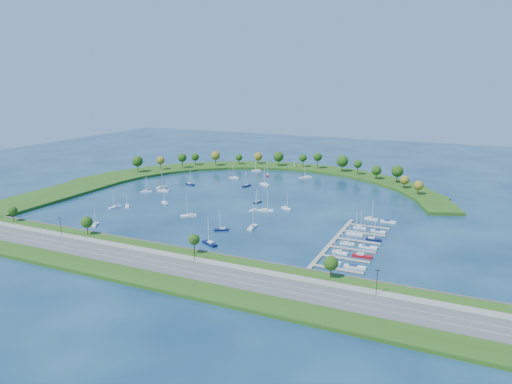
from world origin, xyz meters
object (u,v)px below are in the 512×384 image
at_px(moored_boat_5, 234,177).
at_px(moored_boat_12, 162,187).
at_px(moored_boat_6, 256,170).
at_px(docked_boat_5, 368,247).
at_px(dock_system, 347,244).
at_px(moored_boat_0, 253,227).
at_px(moored_boat_1, 266,210).
at_px(docked_boat_2, 340,252).
at_px(docked_boat_6, 354,234).
at_px(docked_boat_3, 362,255).
at_px(moored_boat_18, 306,177).
at_px(moored_boat_21, 115,207).
at_px(moored_boat_16, 221,229).
at_px(docked_boat_8, 360,227).
at_px(moored_boat_4, 247,185).
at_px(docked_boat_9, 378,231).
at_px(moored_boat_10, 268,175).
at_px(docked_boat_11, 388,222).
at_px(moored_boat_14, 95,224).
at_px(harbor_tower, 295,164).
at_px(docked_boat_1, 355,267).
at_px(moored_boat_17, 164,190).
at_px(docked_boat_4, 347,243).
at_px(moored_boat_3, 165,202).
at_px(moored_boat_15, 146,191).
at_px(moored_boat_7, 190,184).
at_px(moored_boat_2, 210,243).
at_px(moored_boat_19, 255,210).
at_px(docked_boat_10, 371,218).
at_px(moored_boat_20, 258,202).
at_px(moored_boat_13, 189,215).
at_px(moored_boat_8, 127,206).
at_px(docked_boat_7, 373,239).
at_px(moored_boat_11, 265,184).

height_order(moored_boat_5, moored_boat_12, moored_boat_12).
xyz_separation_m(moored_boat_6, docked_boat_5, (129.82, -151.85, -0.24)).
bearing_deg(dock_system, moored_boat_0, 176.35).
distance_m(moored_boat_1, docked_boat_2, 79.53).
bearing_deg(docked_boat_6, docked_boat_3, -72.68).
bearing_deg(docked_boat_5, dock_system, 179.48).
bearing_deg(moored_boat_18, moored_boat_21, 18.96).
bearing_deg(docked_boat_5, moored_boat_16, -171.58).
bearing_deg(moored_boat_16, docked_boat_8, 176.73).
distance_m(moored_boat_4, docked_boat_9, 130.89).
bearing_deg(moored_boat_10, docked_boat_11, -155.05).
distance_m(moored_boat_14, docked_boat_5, 149.55).
xyz_separation_m(harbor_tower, docked_boat_1, (102.74, -204.34, -3.40)).
xyz_separation_m(moored_boat_17, docked_boat_6, (149.28, -38.65, -0.00)).
bearing_deg(moored_boat_17, docked_boat_1, 145.22).
bearing_deg(docked_boat_5, docked_boat_1, -86.18).
xyz_separation_m(harbor_tower, docked_boat_4, (92.32, -176.15, -3.25)).
bearing_deg(moored_boat_18, moored_boat_5, -15.41).
xyz_separation_m(moored_boat_3, moored_boat_15, (-30.13, 19.45, 0.02)).
relative_size(moored_boat_7, moored_boat_12, 0.93).
xyz_separation_m(moored_boat_12, docked_boat_1, (167.14, -90.51, -0.23)).
xyz_separation_m(moored_boat_2, moored_boat_14, (-74.20, -0.01, -0.10)).
relative_size(moored_boat_19, docked_boat_9, 1.35).
relative_size(moored_boat_19, docked_boat_4, 1.04).
bearing_deg(docked_boat_10, moored_boat_17, 177.69).
bearing_deg(moored_boat_20, dock_system, 74.46).
distance_m(moored_boat_13, moored_boat_18, 136.20).
xyz_separation_m(moored_boat_4, docked_boat_10, (103.61, -46.99, -0.03)).
distance_m(docked_boat_1, docked_boat_11, 73.95).
bearing_deg(moored_boat_0, moored_boat_3, 69.32).
xyz_separation_m(moored_boat_16, moored_boat_18, (-2.17, 147.96, 0.11)).
xyz_separation_m(moored_boat_6, docked_boat_1, (129.81, -179.45, -0.21)).
bearing_deg(moored_boat_17, harbor_tower, -122.54).
height_order(moored_boat_15, moored_boat_19, moored_boat_15).
bearing_deg(docked_boat_8, moored_boat_15, 174.87).
height_order(moored_boat_3, docked_boat_11, moored_boat_3).
relative_size(moored_boat_8, docked_boat_2, 1.09).
bearing_deg(docked_boat_1, docked_boat_7, 86.59).
xyz_separation_m(moored_boat_15, docked_boat_9, (169.32, -20.47, -0.31)).
height_order(moored_boat_11, moored_boat_13, moored_boat_11).
height_order(docked_boat_3, docked_boat_10, docked_boat_3).
bearing_deg(moored_boat_8, moored_boat_12, 152.94).
bearing_deg(moored_boat_7, moored_boat_19, -13.16).
xyz_separation_m(moored_boat_16, docked_boat_4, (67.64, 6.85, -0.03)).
relative_size(dock_system, moored_boat_14, 7.35).
xyz_separation_m(moored_boat_20, docked_boat_7, (84.18, -42.28, 0.07)).
relative_size(dock_system, moored_boat_2, 5.71).
xyz_separation_m(moored_boat_13, docked_boat_8, (98.05, 20.01, -0.10)).
height_order(moored_boat_1, moored_boat_4, moored_boat_1).
height_order(moored_boat_11, docked_boat_3, moored_boat_11).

